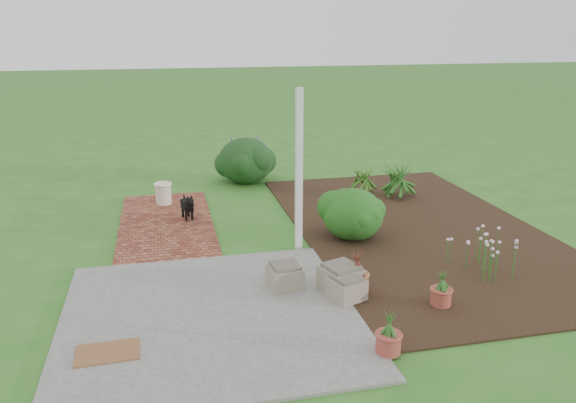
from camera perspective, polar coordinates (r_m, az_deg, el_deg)
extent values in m
plane|color=#2C6921|center=(8.68, -0.70, -5.28)|extent=(80.00, 80.00, 0.00)
cube|color=#5F5F5C|center=(6.94, -7.91, -11.42)|extent=(3.50, 3.50, 0.04)
cube|color=maroon|center=(10.14, -12.27, -2.15)|extent=(1.60, 3.50, 0.04)
cube|color=black|center=(9.89, 12.99, -2.73)|extent=(4.00, 7.00, 0.03)
cube|color=white|center=(8.43, 1.12, 3.01)|extent=(0.10, 0.10, 2.50)
cube|color=gray|center=(7.22, 5.97, -8.81)|extent=(0.50, 0.50, 0.26)
cube|color=gray|center=(7.41, 5.40, -7.87)|extent=(0.59, 0.59, 0.31)
cube|color=gray|center=(7.49, -0.31, -7.63)|extent=(0.46, 0.46, 0.28)
cube|color=brown|center=(6.44, -17.86, -14.38)|extent=(0.67, 0.45, 0.02)
cube|color=black|center=(10.16, -10.23, -0.36)|extent=(0.22, 0.37, 0.15)
cylinder|color=black|center=(10.09, -10.30, -1.49)|extent=(0.04, 0.04, 0.17)
cylinder|color=black|center=(10.11, -9.71, -1.41)|extent=(0.04, 0.04, 0.17)
cylinder|color=black|center=(10.32, -10.64, -1.07)|extent=(0.04, 0.04, 0.17)
cylinder|color=black|center=(10.34, -10.07, -1.00)|extent=(0.04, 0.04, 0.17)
sphere|color=black|center=(9.93, -9.97, -0.01)|extent=(0.15, 0.15, 0.15)
cone|color=black|center=(10.30, -10.51, 0.49)|extent=(0.08, 0.12, 0.13)
cylinder|color=beige|center=(11.11, -12.55, 0.77)|extent=(0.33, 0.33, 0.40)
ellipsoid|color=#113913|center=(9.15, 6.63, -1.15)|extent=(1.24, 1.24, 0.84)
cylinder|color=#9D6035|center=(7.45, 7.00, -8.11)|extent=(0.32, 0.32, 0.25)
cylinder|color=#9D4335|center=(7.32, 15.27, -9.30)|extent=(0.27, 0.27, 0.21)
cylinder|color=#A03F36|center=(6.21, 10.15, -13.97)|extent=(0.34, 0.34, 0.22)
ellipsoid|color=black|center=(12.48, -4.32, 4.27)|extent=(1.22, 1.22, 1.03)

